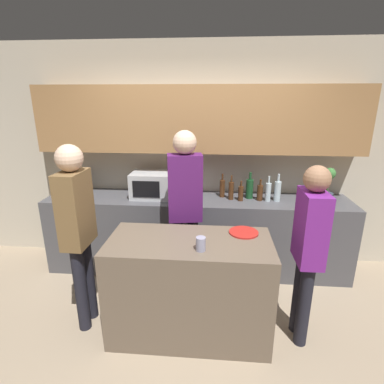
{
  "coord_description": "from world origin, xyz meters",
  "views": [
    {
      "loc": [
        0.22,
        -1.97,
        2.06
      ],
      "look_at": [
        0.01,
        0.54,
        1.26
      ],
      "focal_mm": 28.0,
      "sensor_mm": 36.0,
      "label": 1
    }
  ],
  "objects_px": {
    "person_right": "(309,243)",
    "person_left": "(185,200)",
    "bottle_3": "(250,188)",
    "bottle_5": "(268,192)",
    "bottle_2": "(241,193)",
    "bottle_0": "(222,188)",
    "potted_plant": "(328,185)",
    "plate_on_island": "(244,232)",
    "bottle_4": "(260,192)",
    "person_center": "(77,224)",
    "toaster": "(79,188)",
    "cup_0": "(201,244)",
    "bottle_6": "(277,191)",
    "microwave": "(154,185)",
    "bottle_1": "(231,190)"
  },
  "relations": [
    {
      "from": "bottle_1",
      "to": "person_right",
      "type": "distance_m",
      "value": 1.25
    },
    {
      "from": "potted_plant",
      "to": "plate_on_island",
      "type": "distance_m",
      "value": 1.4
    },
    {
      "from": "bottle_3",
      "to": "bottle_6",
      "type": "relative_size",
      "value": 0.98
    },
    {
      "from": "person_right",
      "to": "person_left",
      "type": "bearing_deg",
      "value": 61.37
    },
    {
      "from": "microwave",
      "to": "person_center",
      "type": "distance_m",
      "value": 1.18
    },
    {
      "from": "bottle_5",
      "to": "person_left",
      "type": "relative_size",
      "value": 0.17
    },
    {
      "from": "bottle_3",
      "to": "person_right",
      "type": "height_order",
      "value": "person_right"
    },
    {
      "from": "potted_plant",
      "to": "cup_0",
      "type": "height_order",
      "value": "potted_plant"
    },
    {
      "from": "bottle_6",
      "to": "bottle_5",
      "type": "bearing_deg",
      "value": -171.62
    },
    {
      "from": "person_left",
      "to": "person_center",
      "type": "height_order",
      "value": "person_left"
    },
    {
      "from": "bottle_5",
      "to": "person_center",
      "type": "bearing_deg",
      "value": -149.61
    },
    {
      "from": "toaster",
      "to": "bottle_2",
      "type": "relative_size",
      "value": 1.09
    },
    {
      "from": "bottle_0",
      "to": "bottle_5",
      "type": "bearing_deg",
      "value": -12.15
    },
    {
      "from": "bottle_2",
      "to": "cup_0",
      "type": "relative_size",
      "value": 2.11
    },
    {
      "from": "bottle_5",
      "to": "person_left",
      "type": "xyz_separation_m",
      "value": [
        -0.91,
        -0.48,
        0.03
      ]
    },
    {
      "from": "bottle_1",
      "to": "bottle_2",
      "type": "distance_m",
      "value": 0.12
    },
    {
      "from": "bottle_2",
      "to": "plate_on_island",
      "type": "relative_size",
      "value": 0.91
    },
    {
      "from": "bottle_0",
      "to": "bottle_3",
      "type": "height_order",
      "value": "bottle_3"
    },
    {
      "from": "potted_plant",
      "to": "bottle_4",
      "type": "xyz_separation_m",
      "value": [
        -0.76,
        -0.03,
        -0.1
      ]
    },
    {
      "from": "bottle_3",
      "to": "bottle_6",
      "type": "distance_m",
      "value": 0.32
    },
    {
      "from": "bottle_3",
      "to": "bottle_4",
      "type": "distance_m",
      "value": 0.14
    },
    {
      "from": "potted_plant",
      "to": "bottle_4",
      "type": "bearing_deg",
      "value": -177.56
    },
    {
      "from": "toaster",
      "to": "bottle_2",
      "type": "xyz_separation_m",
      "value": [
        1.96,
        -0.06,
        0.0
      ]
    },
    {
      "from": "potted_plant",
      "to": "person_center",
      "type": "bearing_deg",
      "value": -155.98
    },
    {
      "from": "bottle_1",
      "to": "bottle_2",
      "type": "xyz_separation_m",
      "value": [
        0.11,
        -0.04,
        -0.02
      ]
    },
    {
      "from": "bottle_4",
      "to": "person_center",
      "type": "bearing_deg",
      "value": -147.89
    },
    {
      "from": "bottle_3",
      "to": "bottle_2",
      "type": "bearing_deg",
      "value": -137.27
    },
    {
      "from": "potted_plant",
      "to": "person_left",
      "type": "bearing_deg",
      "value": -161.42
    },
    {
      "from": "plate_on_island",
      "to": "bottle_5",
      "type": "bearing_deg",
      "value": 68.81
    },
    {
      "from": "microwave",
      "to": "potted_plant",
      "type": "bearing_deg",
      "value": 0.04
    },
    {
      "from": "bottle_4",
      "to": "bottle_5",
      "type": "height_order",
      "value": "bottle_5"
    },
    {
      "from": "bottle_0",
      "to": "bottle_2",
      "type": "xyz_separation_m",
      "value": [
        0.21,
        -0.13,
        -0.02
      ]
    },
    {
      "from": "bottle_0",
      "to": "cup_0",
      "type": "bearing_deg",
      "value": -97.73
    },
    {
      "from": "bottle_1",
      "to": "person_right",
      "type": "xyz_separation_m",
      "value": [
        0.59,
        -1.09,
        -0.1
      ]
    },
    {
      "from": "bottle_6",
      "to": "cup_0",
      "type": "height_order",
      "value": "bottle_6"
    },
    {
      "from": "bottle_2",
      "to": "bottle_3",
      "type": "xyz_separation_m",
      "value": [
        0.11,
        0.1,
        0.03
      ]
    },
    {
      "from": "person_center",
      "to": "microwave",
      "type": "bearing_deg",
      "value": 159.13
    },
    {
      "from": "bottle_4",
      "to": "cup_0",
      "type": "distance_m",
      "value": 1.39
    },
    {
      "from": "microwave",
      "to": "cup_0",
      "type": "relative_size",
      "value": 4.62
    },
    {
      "from": "potted_plant",
      "to": "bottle_3",
      "type": "bearing_deg",
      "value": 177.47
    },
    {
      "from": "toaster",
      "to": "cup_0",
      "type": "bearing_deg",
      "value": -39.3
    },
    {
      "from": "bottle_0",
      "to": "plate_on_island",
      "type": "relative_size",
      "value": 1.1
    },
    {
      "from": "person_right",
      "to": "bottle_1",
      "type": "bearing_deg",
      "value": 28.27
    },
    {
      "from": "bottle_0",
      "to": "bottle_3",
      "type": "distance_m",
      "value": 0.32
    },
    {
      "from": "bottle_3",
      "to": "bottle_0",
      "type": "bearing_deg",
      "value": 175.65
    },
    {
      "from": "bottle_3",
      "to": "plate_on_island",
      "type": "relative_size",
      "value": 1.21
    },
    {
      "from": "bottle_5",
      "to": "person_right",
      "type": "bearing_deg",
      "value": -81.06
    },
    {
      "from": "bottle_5",
      "to": "person_left",
      "type": "distance_m",
      "value": 1.03
    },
    {
      "from": "person_center",
      "to": "person_right",
      "type": "xyz_separation_m",
      "value": [
        1.95,
        -0.02,
        -0.09
      ]
    },
    {
      "from": "toaster",
      "to": "bottle_3",
      "type": "distance_m",
      "value": 2.07
    }
  ]
}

